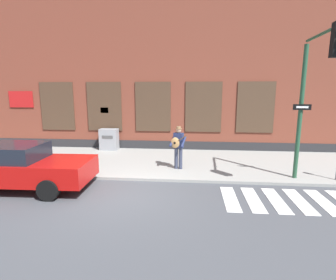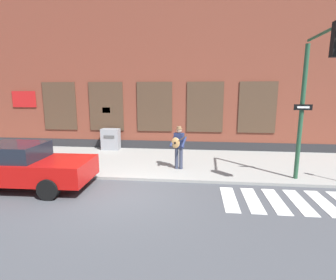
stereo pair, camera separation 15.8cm
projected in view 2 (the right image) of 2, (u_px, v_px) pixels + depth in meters
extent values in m
plane|color=#424449|center=(124.00, 195.00, 8.34)|extent=(160.00, 160.00, 0.00)
cube|color=gray|center=(147.00, 161.00, 12.08)|extent=(28.00, 5.00, 0.10)
cube|color=brown|center=(160.00, 72.00, 15.67)|extent=(28.00, 4.00, 8.73)
cube|color=#28282B|center=(155.00, 146.00, 14.46)|extent=(28.00, 0.04, 0.55)
cube|color=#473323|center=(60.00, 106.00, 14.63)|extent=(1.90, 0.06, 2.63)
cube|color=black|center=(60.00, 106.00, 14.62)|extent=(1.78, 0.03, 2.51)
cube|color=#473323|center=(106.00, 106.00, 14.34)|extent=(1.90, 0.06, 2.63)
cube|color=black|center=(106.00, 107.00, 14.33)|extent=(1.78, 0.03, 2.51)
cube|color=#473323|center=(155.00, 107.00, 14.05)|extent=(1.90, 0.06, 2.63)
cube|color=black|center=(155.00, 107.00, 14.04)|extent=(1.78, 0.03, 2.51)
cube|color=#473323|center=(205.00, 107.00, 13.76)|extent=(1.90, 0.06, 2.63)
cube|color=black|center=(205.00, 107.00, 13.75)|extent=(1.78, 0.03, 2.51)
cube|color=#473323|center=(257.00, 108.00, 13.47)|extent=(1.90, 0.06, 2.63)
cube|color=black|center=(257.00, 108.00, 13.46)|extent=(1.78, 0.03, 2.51)
cube|color=red|center=(24.00, 99.00, 14.77)|extent=(1.40, 0.04, 0.90)
cube|color=yellow|center=(106.00, 110.00, 14.36)|extent=(0.44, 0.02, 0.30)
cube|color=silver|center=(229.00, 199.00, 8.02)|extent=(0.42, 1.90, 0.01)
cube|color=silver|center=(252.00, 200.00, 7.95)|extent=(0.42, 1.90, 0.01)
cube|color=silver|center=(276.00, 201.00, 7.87)|extent=(0.42, 1.90, 0.01)
cube|color=silver|center=(299.00, 202.00, 7.80)|extent=(0.42, 1.90, 0.01)
cube|color=silver|center=(323.00, 203.00, 7.73)|extent=(0.42, 1.90, 0.01)
cube|color=#B20F0C|center=(23.00, 169.00, 8.83)|extent=(4.65, 1.96, 0.68)
cube|color=black|center=(14.00, 151.00, 8.74)|extent=(1.88, 1.63, 0.52)
cube|color=silver|center=(94.00, 164.00, 9.19)|extent=(0.07, 0.24, 0.12)
cube|color=silver|center=(81.00, 174.00, 8.08)|extent=(0.07, 0.24, 0.12)
cylinder|color=black|center=(73.00, 172.00, 9.64)|extent=(0.67, 0.26, 0.66)
cylinder|color=black|center=(48.00, 189.00, 7.93)|extent=(0.67, 0.26, 0.66)
cylinder|color=black|center=(5.00, 170.00, 9.86)|extent=(0.67, 0.26, 0.66)
cylinder|color=#33384C|center=(181.00, 158.00, 10.67)|extent=(0.15, 0.15, 0.89)
cylinder|color=#33384C|center=(177.00, 158.00, 10.72)|extent=(0.15, 0.15, 0.89)
cube|color=navy|center=(179.00, 140.00, 10.57)|extent=(0.43, 0.32, 0.60)
sphere|color=tan|center=(179.00, 130.00, 10.49)|extent=(0.22, 0.22, 0.22)
cylinder|color=olive|center=(179.00, 129.00, 10.48)|extent=(0.27, 0.28, 0.02)
cylinder|color=olive|center=(179.00, 128.00, 10.47)|extent=(0.18, 0.18, 0.09)
cylinder|color=navy|center=(184.00, 142.00, 10.39)|extent=(0.23, 0.51, 0.39)
cylinder|color=navy|center=(173.00, 141.00, 10.58)|extent=(0.23, 0.51, 0.39)
ellipsoid|color=tan|center=(176.00, 143.00, 10.45)|extent=(0.38, 0.22, 0.44)
cylinder|color=black|center=(175.00, 143.00, 10.40)|extent=(0.09, 0.04, 0.09)
cylinder|color=brown|center=(182.00, 139.00, 10.30)|extent=(0.46, 0.17, 0.34)
cylinder|color=#234C33|center=(301.00, 114.00, 9.16)|extent=(0.15, 0.15, 4.71)
cylinder|color=#234C33|center=(324.00, 33.00, 7.53)|extent=(0.19, 2.42, 0.09)
cube|color=black|center=(303.00, 107.00, 9.01)|extent=(0.60, 0.06, 0.20)
cube|color=white|center=(303.00, 107.00, 8.99)|extent=(0.40, 0.03, 0.07)
cube|color=gray|center=(111.00, 139.00, 14.22)|extent=(0.96, 0.54, 1.13)
cube|color=#4C4C4C|center=(109.00, 137.00, 13.91)|extent=(0.58, 0.02, 0.16)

